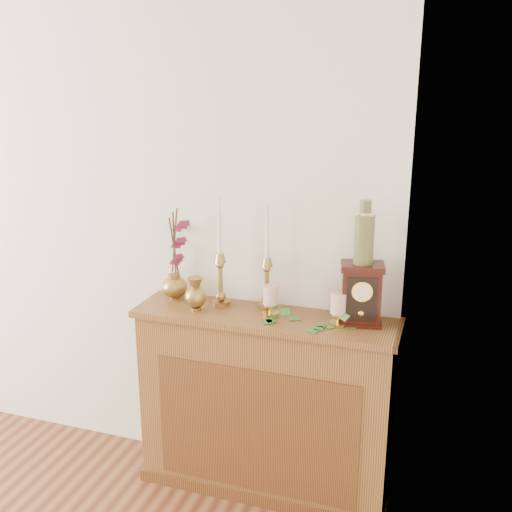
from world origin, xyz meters
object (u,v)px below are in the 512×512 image
(candlestick_center, at_px, (267,274))
(ginger_jar, at_px, (179,256))
(ceramic_vase, at_px, (364,236))
(bud_vase, at_px, (196,294))
(mantel_clock, at_px, (361,295))
(candlestick_left, at_px, (220,271))

(candlestick_center, xyz_separation_m, ginger_jar, (-0.46, 0.01, 0.04))
(ceramic_vase, bearing_deg, bud_vase, -173.16)
(candlestick_center, distance_m, ginger_jar, 0.46)
(mantel_clock, bearing_deg, ginger_jar, 164.32)
(mantel_clock, bearing_deg, candlestick_center, 161.31)
(bud_vase, distance_m, ceramic_vase, 0.83)
(candlestick_left, height_order, candlestick_center, candlestick_left)
(bud_vase, height_order, ceramic_vase, ceramic_vase)
(candlestick_left, height_order, ginger_jar, candlestick_left)
(candlestick_left, relative_size, mantel_clock, 1.89)
(candlestick_center, bearing_deg, mantel_clock, -7.12)
(ceramic_vase, bearing_deg, mantel_clock, -78.43)
(candlestick_left, height_order, ceramic_vase, ceramic_vase)
(bud_vase, bearing_deg, candlestick_center, 25.49)
(ceramic_vase, bearing_deg, candlestick_left, 178.52)
(candlestick_left, xyz_separation_m, ginger_jar, (-0.24, 0.05, 0.04))
(candlestick_left, distance_m, mantel_clock, 0.67)
(bud_vase, distance_m, ginger_jar, 0.25)
(mantel_clock, distance_m, ceramic_vase, 0.27)
(ginger_jar, relative_size, ceramic_vase, 1.68)
(ceramic_vase, bearing_deg, ginger_jar, 176.04)
(candlestick_left, bearing_deg, ceramic_vase, -1.48)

